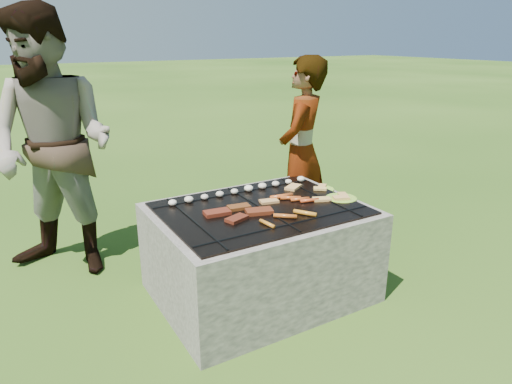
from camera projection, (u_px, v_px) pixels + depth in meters
lawn at (260, 292)px, 3.06m from camera, size 60.00×60.00×0.00m
fire_pit at (260, 255)px, 2.97m from camera, size 1.30×1.00×0.62m
mushrooms at (242, 190)px, 3.13m from camera, size 1.06×0.06×0.04m
pork_slabs at (239, 212)px, 2.76m from camera, size 0.40×0.27×0.02m
sausages at (291, 205)px, 2.87m from camera, size 0.52×0.43×0.03m
bread_on_grate at (294, 194)px, 3.08m from camera, size 0.45×0.42×0.02m
plate_far at (321, 189)px, 3.22m from camera, size 0.20×0.20×0.03m
plate_near at (341, 198)px, 3.04m from camera, size 0.24×0.24×0.03m
cook at (301, 153)px, 3.63m from camera, size 0.65×0.62×1.50m
bystander at (53, 147)px, 3.09m from camera, size 1.13×1.12×1.85m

